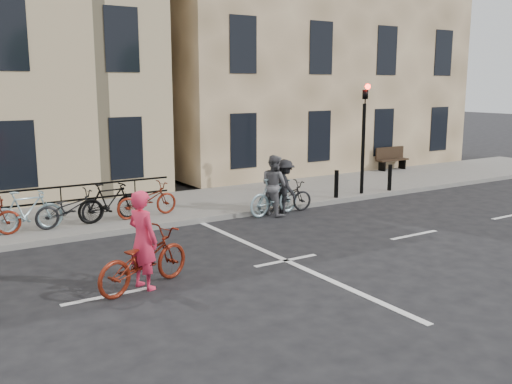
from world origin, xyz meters
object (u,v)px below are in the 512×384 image
traffic_light (364,125)px  cyclist_dark (285,192)px  cyclist_grey (274,191)px  bench (391,158)px  cyclist_pink (143,255)px

traffic_light → cyclist_dark: traffic_light is taller
cyclist_grey → cyclist_dark: size_ratio=1.02×
cyclist_grey → cyclist_dark: bearing=-84.4°
bench → cyclist_grey: (-8.75, -3.95, 0.05)m
bench → cyclist_pink: bearing=-151.7°
cyclist_dark → bench: bearing=-59.1°
traffic_light → cyclist_dark: (-3.49, -0.44, -1.82)m
cyclist_pink → cyclist_grey: bearing=-75.6°
traffic_light → cyclist_dark: size_ratio=2.11×
cyclist_pink → cyclist_grey: size_ratio=1.18×
bench → cyclist_pink: 16.16m
cyclist_pink → cyclist_dark: size_ratio=1.21×
cyclist_dark → cyclist_pink: bearing=129.0°
bench → cyclist_grey: 9.60m
traffic_light → cyclist_grey: 4.35m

